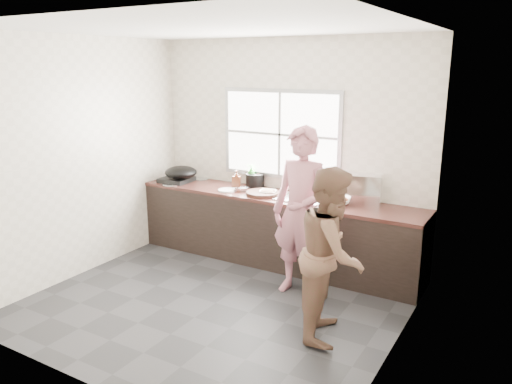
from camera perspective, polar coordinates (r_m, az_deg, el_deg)
The scene contains 30 objects.
floor at distance 5.28m, azimuth -4.64°, elevation -12.57°, with size 3.60×3.20×0.01m, color #28282B.
ceiling at distance 4.72m, azimuth -5.33°, elevation 18.25°, with size 3.60×3.20×0.01m, color silver.
wall_back at distance 6.17m, azimuth 3.72°, elevation 4.72°, with size 3.60×0.01×2.70m, color beige.
wall_left at distance 6.03m, azimuth -19.13°, elevation 3.72°, with size 0.01×3.20×2.70m, color beige.
wall_right at distance 4.07m, azimuth 16.25°, elevation -0.89°, with size 0.01×3.20×2.70m, color beige.
wall_front at distance 3.67m, azimuth -19.60°, elevation -2.79°, with size 3.60×0.01×2.70m, color beige.
cabinet at distance 6.13m, azimuth 2.24°, elevation -4.40°, with size 3.60×0.62×0.82m, color black.
countertop at distance 6.00m, azimuth 2.28°, elevation -0.52°, with size 3.60×0.64×0.04m, color #391C17.
sink at distance 5.85m, azimuth 5.30°, elevation -0.72°, with size 0.55×0.45×0.02m, color silver.
faucet at distance 5.99m, azimuth 6.15°, elevation 1.05°, with size 0.02×0.02×0.30m, color silver.
window_frame at distance 6.17m, azimuth 2.85°, elevation 6.61°, with size 1.60×0.05×1.10m, color #9EA0A5.
window_glazing at distance 6.15m, azimuth 2.74°, elevation 6.58°, with size 1.50×0.01×1.00m, color white.
woman at distance 5.19m, azimuth 5.21°, elevation -2.98°, with size 0.61×0.40×1.68m, color #BD717F.
person_side at distance 4.46m, azimuth 8.66°, elevation -6.94°, with size 0.75×0.59×1.55m, color brown.
cutting_board at distance 5.99m, azimuth 0.79°, elevation -0.14°, with size 0.40×0.40×0.04m, color black.
cleaver at distance 6.15m, azimuth -1.66°, elevation 0.46°, with size 0.19×0.09×0.01m, color #AEB0B5.
bowl_mince at distance 6.01m, azimuth 1.35°, elevation -0.05°, with size 0.21×0.21×0.05m, color white.
bowl_crabs at distance 5.64m, azimuth 9.57°, elevation -1.19°, with size 0.17×0.17×0.06m, color white.
bowl_held at distance 5.72m, azimuth 8.21°, elevation -0.87°, with size 0.20×0.20×0.06m, color silver.
black_pot at distance 6.38m, azimuth -0.11°, elevation 1.36°, with size 0.24×0.24×0.17m, color black.
plate_food at distance 6.19m, azimuth -3.32°, elevation 0.21°, with size 0.23×0.23×0.02m, color silver.
bottle_green at distance 6.39m, azimuth -0.54°, elevation 1.90°, with size 0.11×0.11×0.28m, color #2D862C.
bottle_brown_tall at distance 6.33m, azimuth -2.24°, elevation 1.41°, with size 0.09×0.09×0.21m, color #4F2513.
bottle_brown_short at distance 6.35m, azimuth 0.28°, elevation 1.27°, with size 0.13×0.13×0.16m, color #441E11.
glass_jar at distance 6.50m, azimuth -2.35°, elevation 1.27°, with size 0.07×0.07×0.10m, color white.
burner at distance 6.75m, azimuth -9.06°, elevation 1.41°, with size 0.38×0.38×0.06m, color black.
wok at distance 6.66m, azimuth -8.58°, elevation 2.24°, with size 0.42×0.42×0.16m, color black.
dish_rack at distance 5.79m, azimuth 12.00°, elevation 0.47°, with size 0.43×0.30×0.32m, color silver.
pot_lid_left at distance 6.62m, azimuth -9.61°, elevation 0.93°, with size 0.25×0.25×0.01m, color #BABEC2.
pot_lid_right at distance 6.86m, azimuth -6.34°, elevation 1.52°, with size 0.23×0.23×0.01m, color #B6B9BD.
Camera 1 is at (2.74, -3.83, 2.38)m, focal length 35.00 mm.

